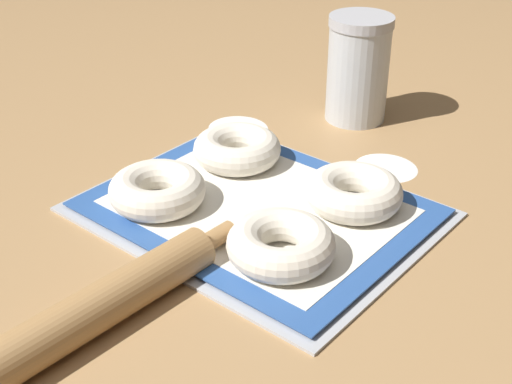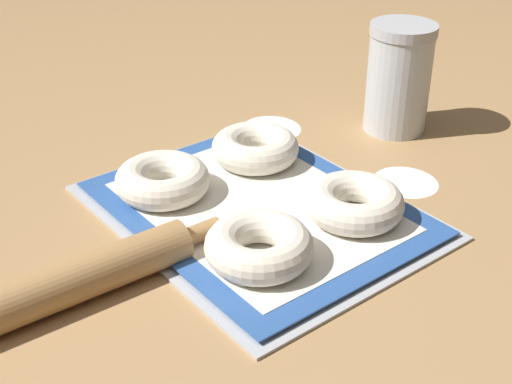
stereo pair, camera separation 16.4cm
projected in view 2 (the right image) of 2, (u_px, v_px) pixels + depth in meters
ground_plane at (258, 213)px, 0.93m from camera, size 2.80×2.80×0.00m
baking_tray at (256, 210)px, 0.93m from camera, size 0.43×0.34×0.01m
baking_mat at (256, 207)px, 0.92m from camera, size 0.40×0.32×0.00m
bagel_front_left at (163, 180)px, 0.94m from camera, size 0.13×0.13×0.04m
bagel_front_right at (259, 246)px, 0.81m from camera, size 0.13×0.13×0.04m
bagel_back_left at (255, 148)px, 1.02m from camera, size 0.13×0.13×0.04m
bagel_back_right at (354, 203)px, 0.89m from camera, size 0.13×0.13×0.04m
flour_canister at (399, 78)px, 1.11m from camera, size 0.10×0.10×0.17m
rolling_pin at (68, 283)px, 0.76m from camera, size 0.06×0.39×0.05m
flour_patch_near at (272, 127)px, 1.15m from camera, size 0.10×0.09×0.00m
flour_patch_far at (406, 181)px, 1.00m from camera, size 0.09×0.09×0.00m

